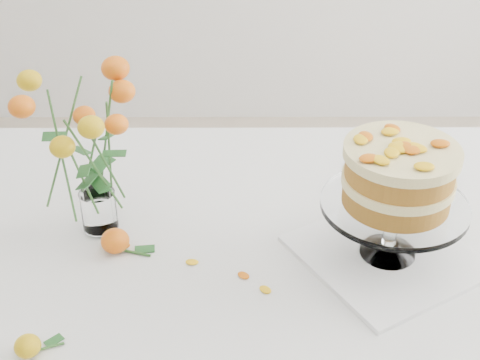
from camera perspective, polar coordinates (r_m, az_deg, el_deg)
The scene contains 10 objects.
table at distance 1.44m, azimuth 1.05°, elevation -7.05°, with size 1.43×0.93×0.76m.
napkin at distance 1.35m, azimuth 12.42°, elevation -6.26°, with size 0.31×0.31×0.01m, color white.
cake_stand at distance 1.25m, azimuth 13.32°, elevation -0.12°, with size 0.28×0.28×0.25m.
rose_vase at distance 1.31m, azimuth -12.76°, elevation 3.44°, with size 0.29×0.29×0.37m.
loose_rose_near at distance 1.18m, azimuth -17.65°, elevation -13.35°, with size 0.08×0.04×0.04m.
loose_rose_far at distance 1.35m, azimuth -10.59°, elevation -5.14°, with size 0.10×0.06×0.05m.
stray_petal_a at distance 1.31m, azimuth -4.12°, elevation -7.01°, with size 0.03×0.02×0.00m, color yellow.
stray_petal_b at distance 1.28m, azimuth 0.30°, elevation -8.16°, with size 0.03×0.02×0.00m, color yellow.
stray_petal_c at distance 1.25m, azimuth 2.18°, elevation -9.35°, with size 0.03×0.02×0.00m, color yellow.
stray_petal_d at distance 1.37m, azimuth -9.89°, elevation -5.60°, with size 0.03×0.02×0.00m, color yellow.
Camera 1 is at (-0.03, -1.11, 1.59)m, focal length 50.00 mm.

